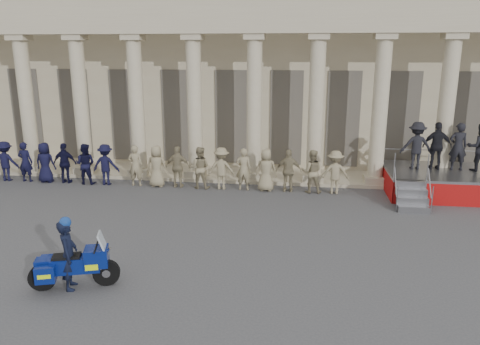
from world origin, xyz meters
The scene contains 6 objects.
ground centered at (0.00, 0.00, 0.00)m, with size 90.00×90.00×0.00m, color #404043.
building centered at (0.00, 14.74, 4.52)m, with size 40.00×12.50×9.00m.
officer_rank centered at (-5.14, 6.68, 0.88)m, with size 20.88×0.67×1.77m.
reviewing_stand centered at (9.00, 7.29, 1.54)m, with size 4.68×4.39×2.87m.
motorcycle centered at (-2.00, -2.07, 0.60)m, with size 2.10×1.16×1.39m.
rider centered at (-2.11, -2.11, 0.91)m, with size 0.59×0.74×1.85m.
Camera 1 is at (3.38, -11.84, 5.66)m, focal length 35.00 mm.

